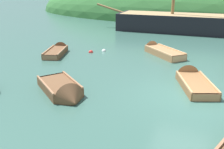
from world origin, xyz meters
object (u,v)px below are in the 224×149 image
object	(u,v)px
rowboat_near_dock	(159,52)
buoy_red	(91,52)
buoy_white	(104,51)
rowboat_portside	(58,51)
rowboat_far	(63,92)
rowboat_outer_right	(192,81)
sailing_ship	(205,27)

from	to	relation	value
rowboat_near_dock	buoy_red	size ratio (longest dim) A/B	11.17
rowboat_near_dock	buoy_white	xyz separation A→B (m)	(-3.62, -0.84, -0.14)
rowboat_near_dock	rowboat_portside	world-z (taller)	rowboat_near_dock
rowboat_near_dock	buoy_red	bearing A→B (deg)	61.50
rowboat_far	rowboat_outer_right	distance (m)	5.85
rowboat_far	rowboat_outer_right	bearing A→B (deg)	71.73
sailing_ship	rowboat_near_dock	size ratio (longest dim) A/B	5.36
rowboat_far	buoy_white	size ratio (longest dim) A/B	10.81
sailing_ship	rowboat_near_dock	bearing A→B (deg)	72.97
sailing_ship	buoy_white	bearing A→B (deg)	55.86
rowboat_outer_right	buoy_white	xyz separation A→B (m)	(-6.14, 3.73, -0.10)
rowboat_portside	buoy_white	bearing A→B (deg)	-76.53
sailing_ship	rowboat_portside	distance (m)	13.97
rowboat_outer_right	buoy_red	distance (m)	7.49
sailing_ship	buoy_red	size ratio (longest dim) A/B	59.85
rowboat_near_dock	buoy_red	xyz separation A→B (m)	(-4.29, -1.45, -0.14)
rowboat_portside	buoy_white	size ratio (longest dim) A/B	11.25
rowboat_near_dock	rowboat_far	distance (m)	8.21
rowboat_near_dock	rowboat_far	xyz separation A→B (m)	(-2.29, -7.88, -0.01)
rowboat_near_dock	rowboat_portside	bearing A→B (deg)	64.00
buoy_red	buoy_white	bearing A→B (deg)	42.51
rowboat_far	rowboat_portside	world-z (taller)	rowboat_far
rowboat_far	rowboat_outer_right	size ratio (longest dim) A/B	0.89
sailing_ship	buoy_white	distance (m)	11.17
rowboat_near_dock	rowboat_outer_right	world-z (taller)	rowboat_near_dock
rowboat_outer_right	sailing_ship	bearing A→B (deg)	-20.83
rowboat_portside	sailing_ship	bearing A→B (deg)	-55.38
buoy_white	buoy_red	distance (m)	0.92
rowboat_near_dock	rowboat_far	world-z (taller)	rowboat_far
rowboat_portside	buoy_white	world-z (taller)	rowboat_portside
rowboat_far	buoy_white	xyz separation A→B (m)	(-1.32, 7.05, -0.13)
rowboat_far	buoy_white	distance (m)	7.17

